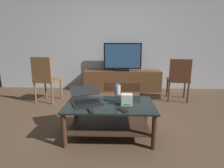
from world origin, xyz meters
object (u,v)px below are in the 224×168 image
(television, at_px, (123,58))
(dining_chair, at_px, (179,78))
(coffee_table, at_px, (110,114))
(side_chair, at_px, (45,77))
(router_box, at_px, (127,99))
(tv_remote, at_px, (90,110))
(media_cabinet, at_px, (122,81))
(cell_phone, at_px, (123,110))
(water_bottle_near, at_px, (118,94))
(laptop, at_px, (86,98))

(television, height_order, dining_chair, television)
(coffee_table, height_order, side_chair, side_chair)
(router_box, distance_m, tv_remote, 0.50)
(media_cabinet, xyz_separation_m, cell_phone, (-0.05, -2.58, 0.19))
(side_chair, xyz_separation_m, water_bottle_near, (1.49, -1.28, 0.03))
(coffee_table, relative_size, cell_phone, 8.20)
(side_chair, bearing_deg, dining_chair, 3.47)
(media_cabinet, xyz_separation_m, laptop, (-0.54, -2.28, 0.25))
(television, bearing_deg, dining_chair, -34.51)
(television, xyz_separation_m, laptop, (-0.54, -2.25, -0.36))
(television, bearing_deg, cell_phone, -91.20)
(cell_phone, bearing_deg, media_cabinet, 60.14)
(television, distance_m, cell_phone, 2.59)
(tv_remote, bearing_deg, coffee_table, 32.67)
(television, relative_size, tv_remote, 5.91)
(television, xyz_separation_m, water_bottle_near, (-0.12, -2.25, -0.30))
(laptop, xyz_separation_m, water_bottle_near, (0.42, 0.00, 0.06))
(side_chair, xyz_separation_m, tv_remote, (1.18, -1.62, -0.08))
(coffee_table, bearing_deg, router_box, -7.37)
(water_bottle_near, bearing_deg, media_cabinet, 86.99)
(side_chair, height_order, water_bottle_near, side_chair)
(tv_remote, bearing_deg, side_chair, 106.80)
(coffee_table, xyz_separation_m, water_bottle_near, (0.10, 0.07, 0.26))
(water_bottle_near, bearing_deg, television, 86.96)
(cell_phone, bearing_deg, water_bottle_near, 73.42)
(laptop, bearing_deg, router_box, -10.25)
(media_cabinet, xyz_separation_m, side_chair, (-1.61, -0.99, 0.27))
(coffee_table, relative_size, media_cabinet, 0.59)
(television, xyz_separation_m, tv_remote, (-0.43, -2.59, -0.41))
(router_box, bearing_deg, dining_chair, 53.10)
(router_box, relative_size, cell_phone, 1.01)
(dining_chair, distance_m, router_box, 1.94)
(laptop, bearing_deg, television, 76.45)
(media_cabinet, distance_m, water_bottle_near, 2.30)
(coffee_table, relative_size, laptop, 2.22)
(router_box, height_order, water_bottle_near, water_bottle_near)
(laptop, bearing_deg, tv_remote, -71.77)
(television, bearing_deg, router_box, -90.05)
(tv_remote, bearing_deg, router_box, 10.03)
(television, xyz_separation_m, dining_chair, (1.16, -0.80, -0.35))
(television, height_order, side_chair, television)
(media_cabinet, relative_size, side_chair, 2.06)
(coffee_table, distance_m, tv_remote, 0.37)
(coffee_table, height_order, tv_remote, tv_remote)
(side_chair, distance_m, tv_remote, 2.01)
(water_bottle_near, relative_size, cell_phone, 1.79)
(side_chair, xyz_separation_m, laptop, (1.07, -1.29, -0.02))
(coffee_table, height_order, dining_chair, dining_chair)
(coffee_table, height_order, router_box, router_box)
(router_box, bearing_deg, media_cabinet, 89.95)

